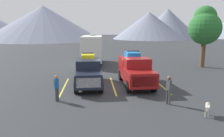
% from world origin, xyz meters
% --- Properties ---
extents(ground_plane, '(240.00, 240.00, 0.00)m').
position_xyz_m(ground_plane, '(0.00, 0.00, 0.00)').
color(ground_plane, '#2D3033').
extents(pickup_truck_a, '(2.18, 5.57, 2.53)m').
position_xyz_m(pickup_truck_a, '(-1.95, 0.40, 1.17)').
color(pickup_truck_a, black).
rests_on(pickup_truck_a, ground).
extents(pickup_truck_b, '(2.28, 5.69, 2.68)m').
position_xyz_m(pickup_truck_b, '(1.80, 0.37, 1.23)').
color(pickup_truck_b, maroon).
rests_on(pickup_truck_b, ground).
extents(lot_stripe_a, '(0.12, 5.50, 0.01)m').
position_xyz_m(lot_stripe_a, '(-3.83, 0.15, 0.00)').
color(lot_stripe_a, gold).
rests_on(lot_stripe_a, ground).
extents(lot_stripe_b, '(0.12, 5.50, 0.01)m').
position_xyz_m(lot_stripe_b, '(0.00, 0.15, 0.00)').
color(lot_stripe_b, gold).
rests_on(lot_stripe_b, ground).
extents(lot_stripe_c, '(0.12, 5.50, 0.01)m').
position_xyz_m(lot_stripe_c, '(3.83, 0.15, 0.00)').
color(lot_stripe_c, gold).
rests_on(lot_stripe_c, ground).
extents(camper_trailer_a, '(2.66, 7.68, 3.82)m').
position_xyz_m(camper_trailer_a, '(-1.69, 10.69, 2.01)').
color(camper_trailer_a, silver).
rests_on(camper_trailer_a, ground).
extents(person_a, '(0.31, 0.34, 1.75)m').
position_xyz_m(person_a, '(2.94, -4.40, 1.01)').
color(person_a, '#3F3F42').
rests_on(person_a, ground).
extents(person_b, '(0.29, 0.33, 1.66)m').
position_xyz_m(person_b, '(-3.83, -3.24, 0.96)').
color(person_b, '#3F3F42').
rests_on(person_b, ground).
extents(dog, '(0.52, 0.73, 0.67)m').
position_xyz_m(dog, '(4.42, -6.25, 0.45)').
color(dog, beige).
rests_on(dog, ground).
extents(tree_a, '(3.64, 3.64, 6.99)m').
position_xyz_m(tree_a, '(11.10, 7.66, 4.72)').
color(tree_a, brown).
rests_on(tree_a, ground).
extents(mountain_ridge, '(172.57, 48.96, 16.92)m').
position_xyz_m(mountain_ridge, '(-5.35, 70.88, 6.92)').
color(mountain_ridge, gray).
rests_on(mountain_ridge, ground).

